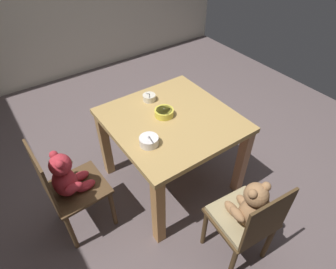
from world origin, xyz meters
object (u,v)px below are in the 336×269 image
object	(u,v)px
dining_table	(171,130)
teddy_chair_near_left	(67,182)
teddy_chair_near_front	(248,213)
porridge_bowl_yellow_center	(164,112)
porridge_bowl_cream_far_center	(149,97)
porridge_bowl_white_near_left	(149,141)

from	to	relation	value
dining_table	teddy_chair_near_left	xyz separation A→B (m)	(-0.90, 0.04, -0.07)
teddy_chair_near_front	dining_table	bearing A→B (deg)	3.71
porridge_bowl_yellow_center	porridge_bowl_cream_far_center	xyz separation A→B (m)	(0.02, 0.25, -0.00)
teddy_chair_near_front	porridge_bowl_white_near_left	size ratio (longest dim) A/B	6.07
dining_table	teddy_chair_near_front	bearing A→B (deg)	-91.53
porridge_bowl_yellow_center	porridge_bowl_white_near_left	world-z (taller)	same
dining_table	porridge_bowl_cream_far_center	bearing A→B (deg)	91.83
teddy_chair_near_front	porridge_bowl_white_near_left	distance (m)	0.83
dining_table	teddy_chair_near_left	size ratio (longest dim) A/B	1.09
teddy_chair_near_front	porridge_bowl_cream_far_center	size ratio (longest dim) A/B	7.59
dining_table	teddy_chair_near_left	world-z (taller)	teddy_chair_near_left
teddy_chair_near_left	teddy_chair_near_front	world-z (taller)	teddy_chair_near_left
porridge_bowl_white_near_left	porridge_bowl_cream_far_center	xyz separation A→B (m)	(0.30, 0.47, -0.00)
teddy_chair_near_front	teddy_chair_near_left	bearing A→B (deg)	48.43
porridge_bowl_yellow_center	porridge_bowl_white_near_left	size ratio (longest dim) A/B	1.11
porridge_bowl_yellow_center	porridge_bowl_cream_far_center	size ratio (longest dim) A/B	1.39
teddy_chair_near_front	porridge_bowl_cream_far_center	world-z (taller)	porridge_bowl_cream_far_center
teddy_chair_near_left	porridge_bowl_yellow_center	world-z (taller)	teddy_chair_near_left
dining_table	teddy_chair_near_front	xyz separation A→B (m)	(-0.02, -0.90, -0.08)
teddy_chair_near_left	teddy_chair_near_front	xyz separation A→B (m)	(0.88, -0.94, -0.01)
dining_table	porridge_bowl_yellow_center	distance (m)	0.17
teddy_chair_near_front	porridge_bowl_yellow_center	xyz separation A→B (m)	(-0.00, 0.96, 0.24)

